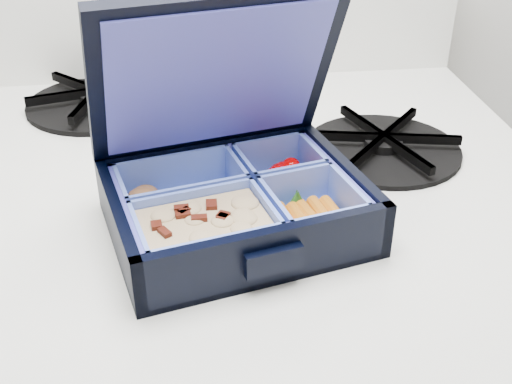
{
  "coord_description": "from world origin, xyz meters",
  "views": [
    {
      "loc": [
        -0.66,
        1.09,
        1.31
      ],
      "look_at": [
        -0.61,
        1.56,
        1.03
      ],
      "focal_mm": 45.0,
      "sensor_mm": 36.0,
      "label": 1
    }
  ],
  "objects": [
    {
      "name": "bento_box",
      "position": [
        -0.63,
        1.55,
        1.02
      ],
      "size": [
        0.24,
        0.21,
        0.05
      ],
      "primitive_type": null,
      "rotation": [
        0.0,
        0.0,
        0.24
      ],
      "color": "black",
      "rests_on": "stove"
    },
    {
      "name": "burner_grate_rear",
      "position": [
        -0.77,
        1.84,
        1.0
      ],
      "size": [
        0.21,
        0.21,
        0.02
      ],
      "primitive_type": "cylinder",
      "rotation": [
        0.0,
        0.0,
        0.26
      ],
      "color": "black",
      "rests_on": "stove"
    },
    {
      "name": "burner_grate",
      "position": [
        -0.46,
        1.68,
        1.01
      ],
      "size": [
        0.19,
        0.19,
        0.02
      ],
      "primitive_type": "cylinder",
      "rotation": [
        0.0,
        0.0,
        -0.2
      ],
      "color": "black",
      "rests_on": "stove"
    },
    {
      "name": "fork",
      "position": [
        -0.61,
        1.66,
        1.0
      ],
      "size": [
        0.13,
        0.16,
        0.01
      ],
      "primitive_type": null,
      "rotation": [
        0.0,
        0.0,
        -0.69
      ],
      "color": "#ABABAB",
      "rests_on": "stove"
    }
  ]
}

